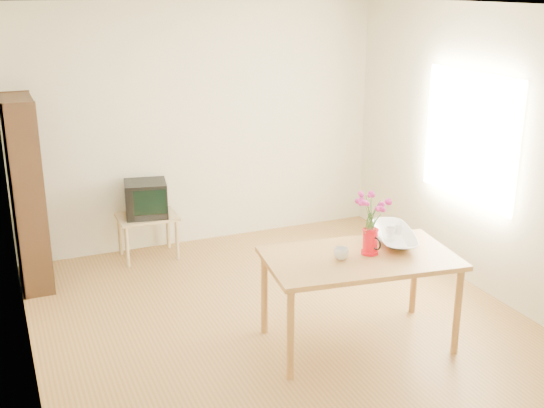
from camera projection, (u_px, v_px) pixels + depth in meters
name	position (u px, v px, depth m)	size (l,w,h in m)	color
room	(290.00, 178.00, 5.34)	(4.50, 4.50, 4.50)	olive
table	(360.00, 265.00, 5.28)	(1.56, 1.01, 0.75)	#9E6C36
tv_stand	(147.00, 222.00, 7.07)	(0.60, 0.45, 0.46)	tan
bookshelf	(28.00, 200.00, 6.31)	(0.28, 0.70, 1.80)	black
pitcher	(370.00, 242.00, 5.27)	(0.14, 0.21, 0.21)	red
flowers	(372.00, 210.00, 5.19)	(0.23, 0.23, 0.33)	#C82F95
mug	(341.00, 254.00, 5.18)	(0.12, 0.12, 0.09)	white
bowl	(395.00, 215.00, 5.51)	(0.47, 0.47, 0.44)	white
teacup_a	(391.00, 220.00, 5.50)	(0.07, 0.07, 0.07)	white
teacup_b	(398.00, 219.00, 5.55)	(0.07, 0.07, 0.06)	white
television	(146.00, 198.00, 7.00)	(0.48, 0.46, 0.36)	black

